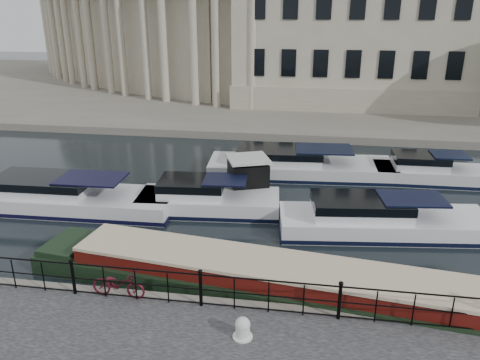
% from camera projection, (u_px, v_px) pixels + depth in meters
% --- Properties ---
extents(ground_plane, '(160.00, 160.00, 0.00)m').
position_uv_depth(ground_plane, '(217.00, 280.00, 16.17)').
color(ground_plane, black).
rests_on(ground_plane, ground).
extents(far_bank, '(120.00, 42.00, 0.55)m').
position_uv_depth(far_bank, '(287.00, 89.00, 52.20)').
color(far_bank, '#6B665B').
rests_on(far_bank, ground_plane).
extents(railing, '(24.14, 0.14, 1.22)m').
position_uv_depth(railing, '(201.00, 287.00, 13.66)').
color(railing, black).
rests_on(railing, near_quay).
extents(civic_building, '(53.55, 31.84, 16.85)m').
position_uv_depth(civic_building, '(277.00, 27.00, 46.01)').
color(civic_building, '#ADA38C').
rests_on(civic_building, far_bank).
extents(bicycle, '(1.71, 0.66, 0.89)m').
position_uv_depth(bicycle, '(118.00, 284.00, 14.16)').
color(bicycle, '#4C0D1A').
rests_on(bicycle, near_quay).
extents(mooring_bollard, '(0.54, 0.54, 0.61)m').
position_uv_depth(mooring_bollard, '(243.00, 328.00, 12.46)').
color(mooring_bollard, silver).
rests_on(mooring_bollard, near_quay).
extents(narrowboat, '(17.29, 4.50, 1.62)m').
position_uv_depth(narrowboat, '(276.00, 285.00, 15.22)').
color(narrowboat, black).
rests_on(narrowboat, ground_plane).
extents(harbour_hut, '(3.21, 2.96, 2.16)m').
position_uv_depth(harbour_hut, '(248.00, 180.00, 22.78)').
color(harbour_hut, '#6B665B').
rests_on(harbour_hut, ground_plane).
extents(cabin_cruisers, '(25.65, 10.39, 1.99)m').
position_uv_depth(cabin_cruisers, '(261.00, 191.00, 22.98)').
color(cabin_cruisers, silver).
rests_on(cabin_cruisers, ground_plane).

